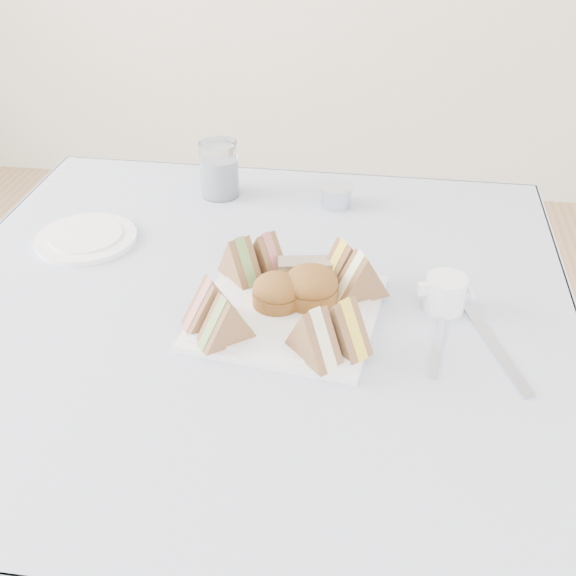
# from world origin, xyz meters

# --- Properties ---
(table) EXTENTS (0.90, 0.90, 0.74)m
(table) POSITION_xyz_m (0.00, 0.00, 0.37)
(table) COLOR brown
(table) RESTS_ON floor
(tablecloth) EXTENTS (1.02, 1.02, 0.01)m
(tablecloth) POSITION_xyz_m (0.00, 0.00, 0.74)
(tablecloth) COLOR silver
(tablecloth) RESTS_ON table
(serving_plate) EXTENTS (0.30, 0.30, 0.01)m
(serving_plate) POSITION_xyz_m (0.07, -0.02, 0.75)
(serving_plate) COLOR white
(serving_plate) RESTS_ON tablecloth
(sandwich_fl_a) EXTENTS (0.09, 0.08, 0.08)m
(sandwich_fl_a) POSITION_xyz_m (-0.04, -0.07, 0.80)
(sandwich_fl_a) COLOR #9F6A43
(sandwich_fl_a) RESTS_ON serving_plate
(sandwich_fl_b) EXTENTS (0.09, 0.08, 0.07)m
(sandwich_fl_b) POSITION_xyz_m (-0.01, -0.11, 0.79)
(sandwich_fl_b) COLOR #9F6A43
(sandwich_fl_b) RESTS_ON serving_plate
(sandwich_fr_a) EXTENTS (0.09, 0.09, 0.08)m
(sandwich_fr_a) POSITION_xyz_m (0.16, -0.10, 0.80)
(sandwich_fr_a) COLOR #9F6A43
(sandwich_fr_a) RESTS_ON serving_plate
(sandwich_fr_b) EXTENTS (0.09, 0.09, 0.08)m
(sandwich_fr_b) POSITION_xyz_m (0.12, -0.13, 0.80)
(sandwich_fr_b) COLOR #9F6A43
(sandwich_fr_b) RESTS_ON serving_plate
(sandwich_bl_a) EXTENTS (0.09, 0.09, 0.08)m
(sandwich_bl_a) POSITION_xyz_m (-0.02, 0.05, 0.80)
(sandwich_bl_a) COLOR #9F6A43
(sandwich_bl_a) RESTS_ON serving_plate
(sandwich_bl_b) EXTENTS (0.08, 0.08, 0.07)m
(sandwich_bl_b) POSITION_xyz_m (0.02, 0.08, 0.79)
(sandwich_bl_b) COLOR #9F6A43
(sandwich_bl_b) RESTS_ON serving_plate
(sandwich_br_a) EXTENTS (0.10, 0.08, 0.08)m
(sandwich_br_a) POSITION_xyz_m (0.17, 0.03, 0.80)
(sandwich_br_a) COLOR #9F6A43
(sandwich_br_a) RESTS_ON serving_plate
(sandwich_br_b) EXTENTS (0.09, 0.08, 0.07)m
(sandwich_br_b) POSITION_xyz_m (0.14, 0.07, 0.80)
(sandwich_br_b) COLOR #9F6A43
(sandwich_br_b) RESTS_ON serving_plate
(scone_left) EXTENTS (0.08, 0.08, 0.05)m
(scone_left) POSITION_xyz_m (0.05, -0.01, 0.78)
(scone_left) COLOR brown
(scone_left) RESTS_ON serving_plate
(scone_right) EXTENTS (0.11, 0.11, 0.06)m
(scone_right) POSITION_xyz_m (0.10, 0.00, 0.79)
(scone_right) COLOR brown
(scone_right) RESTS_ON serving_plate
(pastry_slice) EXTENTS (0.09, 0.05, 0.04)m
(pastry_slice) POSITION_xyz_m (0.08, 0.06, 0.78)
(pastry_slice) COLOR tan
(pastry_slice) RESTS_ON serving_plate
(side_plate) EXTENTS (0.20, 0.20, 0.01)m
(side_plate) POSITION_xyz_m (-0.32, 0.15, 0.75)
(side_plate) COLOR white
(side_plate) RESTS_ON tablecloth
(water_glass) EXTENTS (0.10, 0.10, 0.11)m
(water_glass) POSITION_xyz_m (-0.13, 0.37, 0.80)
(water_glass) COLOR white
(water_glass) RESTS_ON tablecloth
(tea_strainer) EXTENTS (0.09, 0.09, 0.04)m
(tea_strainer) POSITION_xyz_m (0.11, 0.36, 0.76)
(tea_strainer) COLOR silver
(tea_strainer) RESTS_ON tablecloth
(knife) EXTENTS (0.08, 0.21, 0.00)m
(knife) POSITION_xyz_m (0.38, -0.06, 0.75)
(knife) COLOR silver
(knife) RESTS_ON tablecloth
(fork) EXTENTS (0.03, 0.18, 0.00)m
(fork) POSITION_xyz_m (0.30, -0.05, 0.75)
(fork) COLOR silver
(fork) RESTS_ON tablecloth
(creamer_jug) EXTENTS (0.08, 0.08, 0.06)m
(creamer_jug) POSITION_xyz_m (0.31, 0.03, 0.77)
(creamer_jug) COLOR white
(creamer_jug) RESTS_ON tablecloth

